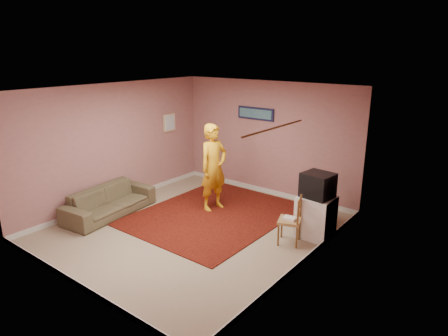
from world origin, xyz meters
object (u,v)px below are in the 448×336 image
Objects in this scene: tv_cabinet at (316,217)px; sofa at (110,201)px; person at (214,167)px; crt_tv at (318,185)px; chair_b at (290,215)px; chair_a at (315,196)px.

tv_cabinet is 0.39× the size of sofa.
crt_tv is at bearing -77.48° from person.
chair_b reaches higher than sofa.
chair_a is at bearing 125.65° from crt_tv.
tv_cabinet reaches higher than sofa.
sofa is (-3.75, -1.65, -0.10)m from tv_cabinet.
chair_b is at bearing -97.64° from chair_a.
chair_b is (-0.00, -0.95, -0.07)m from chair_a.
tv_cabinet is 4.10m from sofa.
chair_a reaches higher than chair_b.
tv_cabinet is 0.58m from chair_b.
sofa is (-3.74, -1.65, -0.69)m from crt_tv.
sofa is at bearing -91.76° from chair_b.
tv_cabinet is at bearing -77.50° from person.
chair_b is 2.10m from person.
crt_tv reaches higher than tv_cabinet.
chair_b is 0.27× the size of person.
crt_tv is at bearing -69.05° from chair_a.
chair_b is at bearing -78.30° from sofa.
chair_b is (-0.24, -0.51, -0.45)m from crt_tv.
person is at bearing -121.17° from chair_b.
chair_b is at bearing -108.40° from crt_tv.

